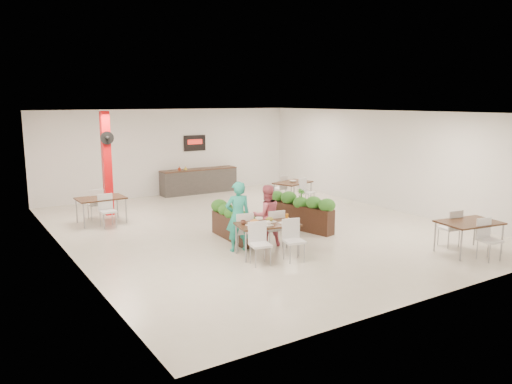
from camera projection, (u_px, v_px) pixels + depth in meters
ground at (255, 227)px, 14.01m from camera, size 12.00×12.00×0.00m
room_shell at (255, 156)px, 13.64m from camera, size 10.10×12.10×3.22m
red_column at (107, 162)px, 15.28m from camera, size 0.40×0.41×3.20m
service_counter at (199, 180)px, 19.14m from camera, size 3.00×0.64×2.20m
main_table at (267, 228)px, 11.39m from camera, size 1.54×1.84×0.92m
diner_man at (238, 216)px, 11.69m from camera, size 0.68×0.52×1.67m
diner_woman at (266, 216)px, 12.13m from camera, size 0.84×0.71×1.51m
planter_left at (232, 220)px, 12.69m from camera, size 0.47×1.93×1.00m
planter_right at (301, 211)px, 13.72m from camera, size 0.82×2.10×1.13m
side_table_a at (101, 201)px, 14.42m from camera, size 1.35×1.63×0.92m
side_table_b at (293, 185)px, 17.18m from camera, size 1.47×1.67×0.92m
side_table_c at (469, 226)px, 11.57m from camera, size 1.50×1.66×0.92m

